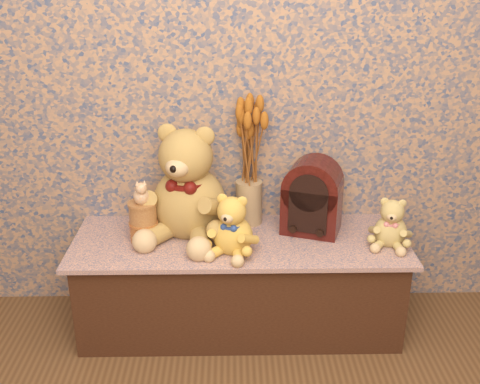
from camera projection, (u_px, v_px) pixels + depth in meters
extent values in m
cube|color=#3D527D|center=(239.00, 24.00, 2.33)|extent=(3.00, 0.10, 2.60)
cube|color=#384674|center=(240.00, 283.00, 2.51)|extent=(1.43, 0.51, 0.44)
cylinder|color=tan|center=(249.00, 202.00, 2.55)|extent=(0.15, 0.15, 0.20)
cylinder|color=gold|center=(144.00, 232.00, 2.40)|extent=(0.14, 0.14, 0.09)
cylinder|color=tan|center=(143.00, 213.00, 2.37)|extent=(0.12, 0.12, 0.09)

